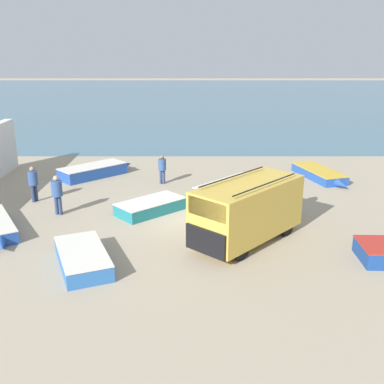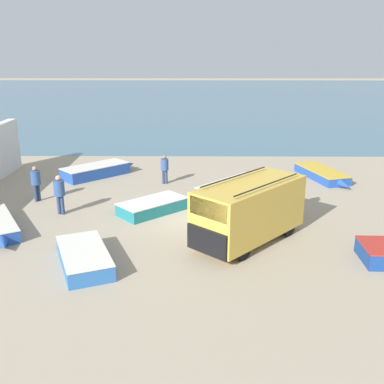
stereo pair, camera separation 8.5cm
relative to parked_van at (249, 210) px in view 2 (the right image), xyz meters
The scene contains 12 objects.
ground_plane 3.64m from the parked_van, 134.37° to the left, with size 200.00×200.00×0.00m, color tan.
sea_water 54.50m from the parked_van, 92.51° to the left, with size 120.00×80.00×0.01m, color #477084.
parked_van is the anchor object (origin of this frame).
fishing_rowboat_1 10.35m from the parked_van, 59.26° to the left, with size 2.49×4.76×0.51m.
fishing_rowboat_2 12.20m from the parked_van, 129.89° to the left, with size 4.12×3.98×0.67m.
fishing_rowboat_3 6.42m from the parked_van, 93.28° to the left, with size 4.05×4.27×0.51m.
fishing_rowboat_4 6.34m from the parked_van, 161.16° to the right, with size 2.63×3.97×0.58m.
fishing_rowboat_5 5.20m from the parked_van, 140.35° to the left, with size 3.45×3.25×0.57m.
fisherman_0 3.91m from the parked_van, 53.08° to the left, with size 0.48×0.48×1.82m.
fisherman_1 8.64m from the parked_van, 115.80° to the left, with size 0.42×0.42×1.61m.
fisherman_2 10.89m from the parked_van, 154.30° to the left, with size 0.46×0.46×1.76m.
fisherman_3 8.64m from the parked_van, 160.35° to the left, with size 0.48×0.48×1.82m.
Camera 2 is at (0.35, -18.55, 7.13)m, focal length 42.00 mm.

